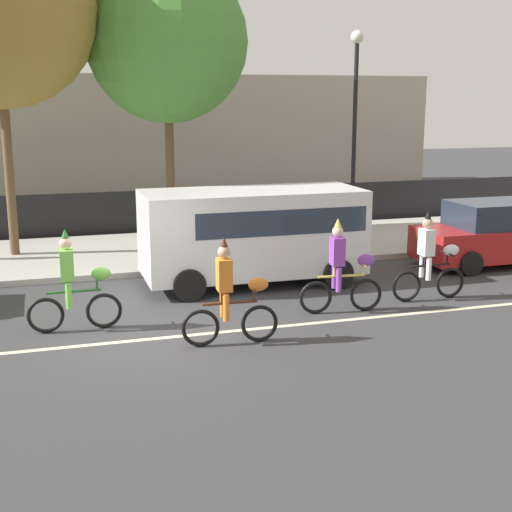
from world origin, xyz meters
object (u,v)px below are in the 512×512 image
at_px(parade_cyclist_purple, 342,272).
at_px(parked_van_white, 256,229).
at_px(street_lamp_post, 355,106).
at_px(parade_cyclist_lime, 74,286).
at_px(parked_car_red, 495,235).
at_px(parade_cyclist_zebra, 430,261).
at_px(parade_cyclist_orange, 231,298).

xyz_separation_m(parade_cyclist_purple, parked_van_white, (-0.98, 2.68, 0.44)).
height_order(parked_van_white, street_lamp_post, street_lamp_post).
relative_size(parade_cyclist_lime, parked_car_red, 0.47).
relative_size(parade_cyclist_purple, parade_cyclist_zebra, 1.00).
distance_m(parade_cyclist_zebra, parked_van_white, 3.97).
relative_size(parade_cyclist_orange, street_lamp_post, 0.33).
relative_size(parade_cyclist_purple, street_lamp_post, 0.33).
bearing_deg(parked_van_white, parked_car_red, 0.29).
distance_m(parade_cyclist_zebra, street_lamp_post, 6.45).
relative_size(parade_cyclist_lime, parade_cyclist_zebra, 1.00).
bearing_deg(parade_cyclist_orange, parked_car_red, 25.76).
relative_size(parked_van_white, street_lamp_post, 0.85).
relative_size(parade_cyclist_orange, parade_cyclist_zebra, 1.00).
bearing_deg(parade_cyclist_orange, parade_cyclist_lime, 148.52).
bearing_deg(parade_cyclist_orange, parked_van_white, 67.12).
xyz_separation_m(parade_cyclist_lime, parked_car_red, (10.61, 2.32, -0.06)).
bearing_deg(street_lamp_post, parked_car_red, -51.10).
bearing_deg(parade_cyclist_purple, parked_car_red, 26.46).
relative_size(parade_cyclist_zebra, parked_car_red, 0.47).
height_order(parade_cyclist_zebra, parked_van_white, parked_van_white).
relative_size(parade_cyclist_orange, parked_car_red, 0.47).
height_order(parade_cyclist_zebra, street_lamp_post, street_lamp_post).
bearing_deg(parked_car_red, street_lamp_post, 128.90).
distance_m(parked_car_red, street_lamp_post, 5.18).
height_order(parade_cyclist_lime, parked_van_white, parked_van_white).
xyz_separation_m(parked_car_red, street_lamp_post, (-2.56, 3.17, 3.21)).
xyz_separation_m(parade_cyclist_lime, parade_cyclist_zebra, (7.32, -0.09, 0.00)).
bearing_deg(street_lamp_post, parked_van_white, -140.43).
height_order(parade_cyclist_orange, parked_car_red, parade_cyclist_orange).
relative_size(parade_cyclist_orange, parade_cyclist_purple, 1.00).
xyz_separation_m(parade_cyclist_orange, parade_cyclist_purple, (2.61, 1.18, 0.00)).
xyz_separation_m(parade_cyclist_orange, parade_cyclist_zebra, (4.77, 1.47, 0.00)).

